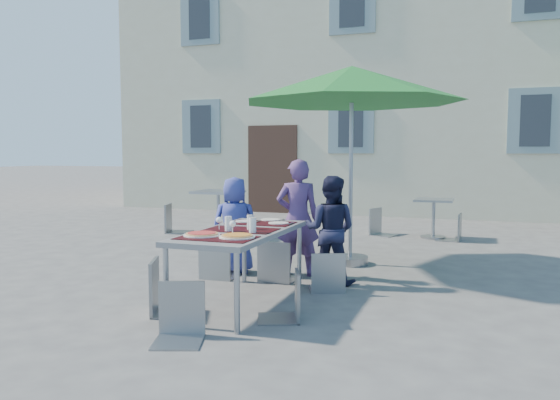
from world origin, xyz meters
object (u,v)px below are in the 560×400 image
at_px(child_0, 235,225).
at_px(patio_umbrella, 352,86).
at_px(child_1, 298,218).
at_px(chair_3, 164,254).
at_px(bg_chair_l_0, 173,201).
at_px(bg_chair_r_0, 239,208).
at_px(dining_table, 241,235).
at_px(bg_chair_r_1, 454,211).
at_px(pizza_near_left, 202,234).
at_px(chair_4, 288,267).
at_px(chair_0, 217,235).
at_px(child_2, 330,230).
at_px(bg_chair_l_1, 380,205).
at_px(pizza_near_right, 237,236).
at_px(cafe_table_1, 434,212).
at_px(chair_1, 277,236).
at_px(chair_5, 179,278).
at_px(cafe_table_0, 218,203).
at_px(chair_2, 328,248).

height_order(child_0, patio_umbrella, patio_umbrella).
bearing_deg(child_1, chair_3, 51.96).
height_order(bg_chair_l_0, bg_chair_r_0, bg_chair_l_0).
distance_m(dining_table, bg_chair_r_1, 5.21).
xyz_separation_m(pizza_near_left, chair_4, (0.79, 0.15, -0.28)).
bearing_deg(chair_0, bg_chair_r_0, 109.61).
relative_size(child_2, patio_umbrella, 0.42).
height_order(dining_table, bg_chair_l_1, bg_chair_l_1).
bearing_deg(child_2, pizza_near_right, 74.12).
height_order(pizza_near_right, cafe_table_1, pizza_near_right).
bearing_deg(cafe_table_1, chair_1, -110.69).
distance_m(chair_0, bg_chair_r_1, 4.72).
relative_size(chair_0, bg_chair_r_1, 1.02).
bearing_deg(bg_chair_l_1, chair_5, -95.67).
bearing_deg(dining_table, cafe_table_0, 118.94).
distance_m(child_1, bg_chair_l_1, 3.72).
xyz_separation_m(pizza_near_left, child_1, (0.33, 1.89, -0.05)).
bearing_deg(patio_umbrella, child_1, -116.87).
distance_m(chair_4, patio_umbrella, 3.28).
height_order(child_1, chair_1, child_1).
bearing_deg(dining_table, bg_chair_l_1, 83.64).
height_order(dining_table, chair_3, chair_3).
xyz_separation_m(child_0, child_1, (0.80, 0.12, 0.11)).
distance_m(chair_3, cafe_table_1, 5.92).
height_order(pizza_near_left, patio_umbrella, patio_umbrella).
xyz_separation_m(pizza_near_left, chair_5, (0.13, -0.64, -0.26)).
bearing_deg(chair_3, chair_2, 45.59).
relative_size(pizza_near_left, cafe_table_0, 0.41).
relative_size(pizza_near_left, chair_1, 0.37).
height_order(chair_2, bg_chair_l_0, bg_chair_l_0).
relative_size(child_0, chair_3, 1.26).
distance_m(chair_0, bg_chair_l_0, 4.05).
bearing_deg(chair_1, bg_chair_r_0, 120.61).
xyz_separation_m(child_0, chair_1, (0.66, -0.26, -0.07)).
xyz_separation_m(child_1, bg_chair_l_0, (-3.35, 2.70, -0.11)).
relative_size(child_1, bg_chair_l_1, 1.54).
relative_size(bg_chair_r_0, cafe_table_1, 1.20).
xyz_separation_m(chair_1, cafe_table_1, (1.51, 4.00, -0.08)).
distance_m(dining_table, bg_chair_r_0, 4.65).
relative_size(pizza_near_right, chair_1, 0.36).
bearing_deg(cafe_table_0, chair_3, -70.02).
distance_m(child_2, chair_4, 1.50).
bearing_deg(child_1, child_0, -9.32).
xyz_separation_m(pizza_near_left, cafe_table_0, (-2.01, 4.46, -0.17)).
bearing_deg(chair_2, child_0, 158.61).
bearing_deg(chair_2, chair_4, -94.58).
relative_size(patio_umbrella, bg_chair_r_0, 3.52).
bearing_deg(cafe_table_1, child_2, -103.04).
bearing_deg(child_2, bg_chair_r_0, -51.18).
bearing_deg(pizza_near_right, chair_4, 17.99).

